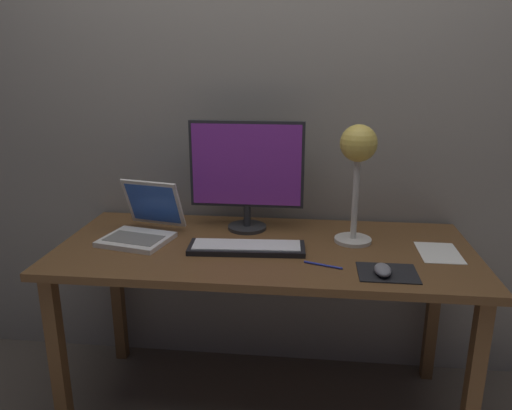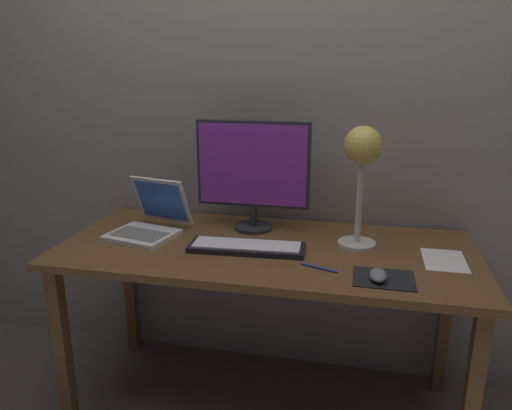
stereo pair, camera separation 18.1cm
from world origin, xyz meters
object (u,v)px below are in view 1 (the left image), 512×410
at_px(monitor, 247,169).
at_px(laptop, 145,222).
at_px(keyboard_main, 247,247).
at_px(mouse, 383,270).
at_px(pen, 323,265).
at_px(desk_lamp, 358,156).

relative_size(monitor, laptop, 1.37).
distance_m(keyboard_main, mouse, 0.51).
bearing_deg(pen, keyboard_main, 157.84).
distance_m(laptop, desk_lamp, 0.89).
xyz_separation_m(monitor, keyboard_main, (0.03, -0.24, -0.25)).
relative_size(laptop, mouse, 3.58).
height_order(laptop, desk_lamp, desk_lamp).
bearing_deg(laptop, pen, -17.34).
bearing_deg(desk_lamp, monitor, 166.52).
relative_size(monitor, mouse, 4.92).
bearing_deg(mouse, pen, 164.33).
bearing_deg(pen, monitor, 131.26).
bearing_deg(monitor, desk_lamp, -13.48).
bearing_deg(desk_lamp, keyboard_main, -161.31).
xyz_separation_m(keyboard_main, desk_lamp, (0.41, 0.14, 0.33)).
relative_size(desk_lamp, pen, 3.32).
distance_m(monitor, keyboard_main, 0.35).
bearing_deg(keyboard_main, desk_lamp, 18.69).
xyz_separation_m(monitor, desk_lamp, (0.44, -0.10, 0.08)).
distance_m(monitor, desk_lamp, 0.46).
xyz_separation_m(laptop, desk_lamp, (0.84, 0.03, 0.28)).
bearing_deg(pen, laptop, 162.66).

